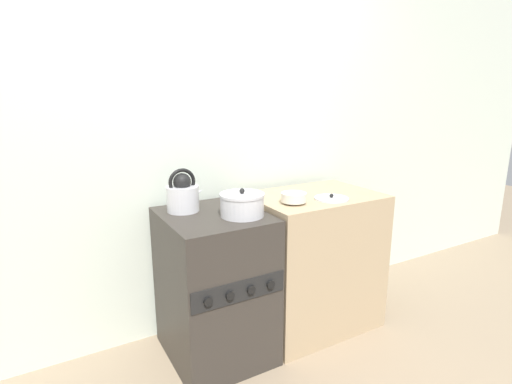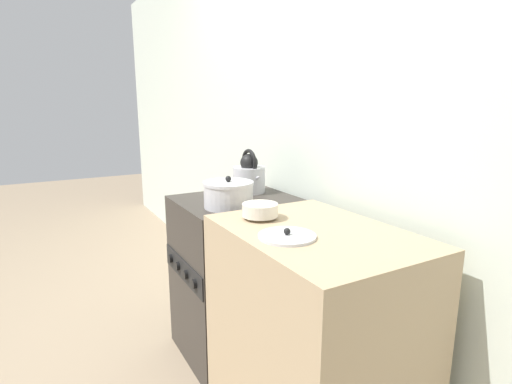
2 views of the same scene
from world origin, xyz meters
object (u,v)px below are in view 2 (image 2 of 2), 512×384
Objects in this scene: kettle at (249,176)px; loose_pot_lid at (287,236)px; cooking_pot at (229,194)px; stove at (238,276)px; enamel_bowl at (260,210)px.

kettle reaches higher than loose_pot_lid.
cooking_pot is at bearing 175.06° from loose_pot_lid.
stove is at bearing 138.32° from cooking_pot.
cooking_pot is 1.65× the size of enamel_bowl.
enamel_bowl reaches higher than loose_pot_lid.
kettle is (-0.12, 0.13, 0.52)m from stove.
kettle is 0.86m from loose_pot_lid.
enamel_bowl is (0.44, -0.12, 0.49)m from stove.
cooking_pot is 0.32m from enamel_bowl.
kettle is 0.34m from cooking_pot.
enamel_bowl is at bearing -24.40° from kettle.
cooking_pot reaches higher than stove.
loose_pot_lid reaches higher than stove.
stove is at bearing 164.66° from enamel_bowl.
loose_pot_lid is at bearing -19.73° from kettle.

